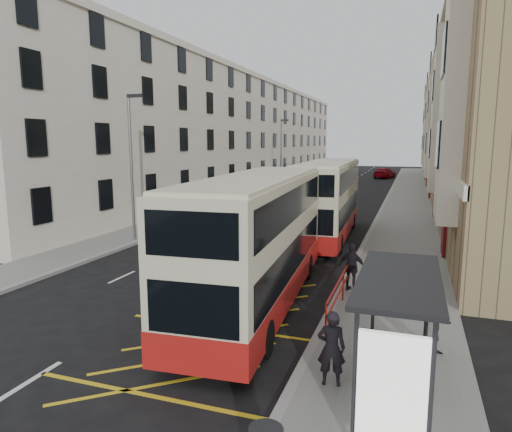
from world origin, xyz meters
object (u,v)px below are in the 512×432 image
at_px(street_lamp_far, 281,150).
at_px(pedestrian_far, 352,267).
at_px(white_van, 316,182).
at_px(double_decker_rear, 327,200).
at_px(bus_shelter, 405,317).
at_px(pedestrian_near, 331,348).
at_px(car_silver, 324,180).
at_px(double_decker_front, 258,241).
at_px(street_lamp_near, 132,160).
at_px(car_dark, 332,171).
at_px(pedestrian_mid, 436,325).
at_px(car_red, 384,173).

height_order(street_lamp_far, pedestrian_far, street_lamp_far).
height_order(pedestrian_far, white_van, pedestrian_far).
relative_size(double_decker_rear, pedestrian_far, 6.36).
height_order(bus_shelter, pedestrian_far, bus_shelter).
height_order(pedestrian_near, car_silver, pedestrian_near).
distance_m(bus_shelter, double_decker_front, 6.99).
bearing_deg(street_lamp_far, street_lamp_near, -90.00).
bearing_deg(car_dark, street_lamp_near, -108.13).
xyz_separation_m(pedestrian_mid, car_dark, (-13.88, 65.32, -0.20)).
distance_m(car_silver, car_red, 15.08).
xyz_separation_m(pedestrian_near, car_dark, (-11.59, 67.70, -0.28)).
relative_size(bus_shelter, car_dark, 0.94).
relative_size(street_lamp_far, double_decker_front, 0.70).
bearing_deg(double_decker_front, street_lamp_near, 139.35).
bearing_deg(pedestrian_near, car_dark, -90.64).
bearing_deg(white_van, car_silver, 113.22).
xyz_separation_m(double_decker_rear, car_silver, (-6.64, 34.16, -1.65)).
xyz_separation_m(car_dark, car_red, (8.83, -3.71, 0.05)).
xyz_separation_m(car_silver, car_red, (6.97, 13.37, 0.16)).
relative_size(white_van, car_silver, 1.40).
relative_size(pedestrian_far, car_red, 0.33).
height_order(pedestrian_near, car_red, pedestrian_near).
bearing_deg(pedestrian_near, white_van, -88.35).
bearing_deg(double_decker_rear, double_decker_front, -93.23).
xyz_separation_m(street_lamp_far, double_decker_rear, (10.07, -25.49, -2.35)).
height_order(pedestrian_far, car_red, pedestrian_far).
distance_m(street_lamp_near, car_dark, 55.91).
xyz_separation_m(pedestrian_mid, car_silver, (-12.03, 48.24, -0.31)).
distance_m(street_lamp_far, pedestrian_near, 44.12).
bearing_deg(pedestrian_mid, pedestrian_near, -158.45).
bearing_deg(car_dark, double_decker_rear, -97.10).
height_order(double_decker_front, pedestrian_near, double_decker_front).
height_order(street_lamp_near, double_decker_rear, street_lamp_near).
xyz_separation_m(pedestrian_near, car_silver, (-9.74, 50.62, -0.39)).
bearing_deg(pedestrian_far, double_decker_rear, -59.03).
xyz_separation_m(street_lamp_far, pedestrian_near, (13.17, -41.95, -3.61)).
bearing_deg(pedestrian_near, double_decker_front, -64.57).
xyz_separation_m(bus_shelter, street_lamp_near, (-14.69, 12.39, 2.50)).
relative_size(double_decker_front, pedestrian_mid, 7.17).
bearing_deg(car_red, pedestrian_far, 106.70).
xyz_separation_m(car_silver, car_dark, (-1.85, 17.08, 0.11)).
xyz_separation_m(pedestrian_near, pedestrian_mid, (2.29, 2.38, -0.08)).
relative_size(street_lamp_far, double_decker_rear, 0.70).
height_order(bus_shelter, double_decker_front, double_decker_front).
distance_m(double_decker_front, pedestrian_far, 3.90).
bearing_deg(white_van, car_red, 91.76).
height_order(street_lamp_near, double_decker_front, street_lamp_near).
bearing_deg(double_decker_rear, pedestrian_near, -81.52).
bearing_deg(car_red, pedestrian_mid, 109.04).
height_order(street_lamp_near, car_silver, street_lamp_near).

